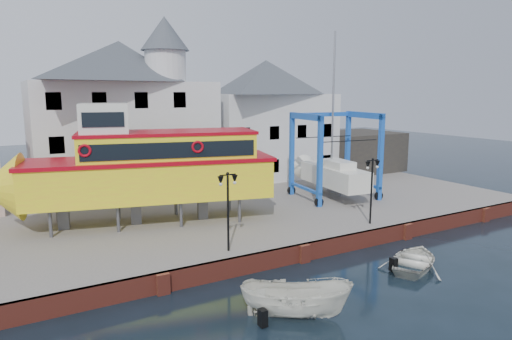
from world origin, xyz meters
TOP-DOWN VIEW (x-y plane):
  - ground at (0.00, 0.00)m, footprint 140.00×140.00m
  - hardstanding at (0.00, 11.00)m, footprint 44.00×22.00m
  - quay_wall at (-0.00, 0.10)m, footprint 44.00×0.47m
  - building_white_main at (-4.87, 18.39)m, footprint 14.00×8.30m
  - building_white_right at (9.00, 19.00)m, footprint 12.00×8.00m
  - shed_dark at (19.00, 17.00)m, footprint 8.00×7.00m
  - lamp_post_left at (-4.00, 1.20)m, footprint 1.12×0.32m
  - lamp_post_right at (6.00, 1.20)m, footprint 1.12×0.32m
  - tour_boat at (-6.80, 8.55)m, footprint 17.81×8.14m
  - travel_lift at (8.81, 8.85)m, footprint 6.46×8.64m
  - motorboat_a at (-3.93, -4.91)m, footprint 4.80×4.08m
  - motorboat_b at (4.84, -3.43)m, footprint 5.45×4.97m

SIDE VIEW (x-z plane):
  - ground at x=0.00m, z-range 0.00..0.00m
  - motorboat_a at x=-3.93m, z-range -0.90..0.90m
  - motorboat_b at x=4.84m, z-range -0.46..0.46m
  - hardstanding at x=0.00m, z-range 0.00..1.00m
  - quay_wall at x=0.00m, z-range 0.00..1.00m
  - shed_dark at x=19.00m, z-range 1.00..5.00m
  - travel_lift at x=8.81m, z-range -3.24..9.51m
  - lamp_post_left at x=-4.00m, z-range 2.07..6.27m
  - lamp_post_right at x=6.00m, z-range 2.07..6.27m
  - tour_boat at x=-6.80m, z-range 0.79..8.33m
  - building_white_right at x=9.00m, z-range 1.00..12.20m
  - building_white_main at x=-4.87m, z-range 0.34..14.34m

